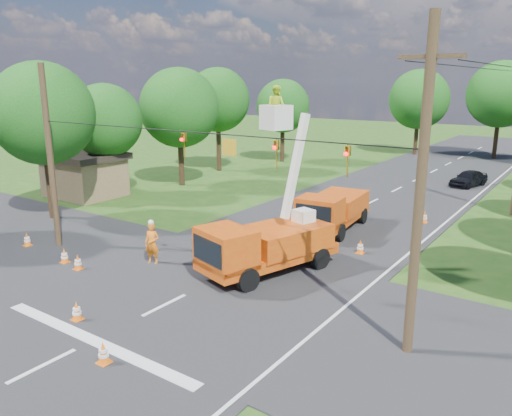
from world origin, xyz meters
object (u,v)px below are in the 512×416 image
Objects in this scene: traffic_cone_0 at (77,311)px; traffic_cone_7 at (425,217)px; ground_worker at (152,243)px; tree_left_b at (43,114)px; tree_far_b at (501,94)px; traffic_cone_5 at (64,256)px; tree_far_a at (419,99)px; traffic_cone_2 at (324,248)px; traffic_cone_4 at (78,262)px; tree_left_e at (218,100)px; traffic_cone_1 at (103,353)px; shed at (84,174)px; pole_left at (50,158)px; pole_right_near at (420,191)px; bucket_truck at (266,236)px; traffic_cone_6 at (27,239)px; distant_car at (469,178)px; traffic_cone_3 at (360,247)px; tree_left_f at (283,106)px; second_truck at (333,210)px; tree_left_c at (105,121)px.

traffic_cone_0 and traffic_cone_7 have the same top height.
tree_left_b is at bearing 152.21° from ground_worker.
tree_left_b is at bearing -112.62° from tree_far_b.
tree_far_b is at bearing 84.60° from traffic_cone_0.
traffic_cone_5 is 0.07× the size of tree_far_a.
traffic_cone_4 is (-8.04, -8.04, 0.00)m from traffic_cone_2.
tree_left_e is 0.99× the size of tree_far_a.
traffic_cone_1 is 19.09m from tree_left_b.
ground_worker is at bearing -26.24° from shed.
traffic_cone_4 is 0.08× the size of pole_left.
pole_right_near is at bearing -7.43° from tree_left_b.
traffic_cone_0 is 6.24m from traffic_cone_5.
bucket_truck is 11.27× the size of traffic_cone_6.
tree_far_a is (-9.18, 15.37, 5.54)m from distant_car.
tree_left_f is (-18.43, 22.37, 5.33)m from traffic_cone_3.
bucket_truck is at bearing -81.15° from tree_far_a.
tree_left_e is (-19.03, 15.49, 6.13)m from traffic_cone_2.
tree_left_e is at bearing 123.08° from traffic_cone_1.
tree_left_b is at bearing 133.46° from traffic_cone_6.
tree_left_e reaches higher than second_truck.
bucket_truck is 8.46m from traffic_cone_4.
tree_left_f is at bearing 97.47° from traffic_cone_6.
tree_left_c is (-9.47, 10.37, 5.08)m from traffic_cone_5.
traffic_cone_4 is 15.53m from shed.
tree_left_e reaches higher than pole_left.
pole_right_near is at bearing -72.57° from tree_far_a.
pole_right_near reaches higher than tree_left_e.
traffic_cone_2 is (3.92, 11.08, 0.00)m from traffic_cone_0.
tree_left_c is at bearing 108.43° from tree_left_b.
bucket_truck is at bearing 27.72° from traffic_cone_5.
tree_left_f is (-13.11, 34.57, 5.33)m from traffic_cone_0.
tree_left_b is 1.11× the size of tree_left_f.
pole_right_near is at bearing -5.02° from bucket_truck.
traffic_cone_0 is at bearing -155.82° from pole_right_near.
tree_left_f is 0.88× the size of tree_far_a.
traffic_cone_6 is 0.07× the size of pole_right_near.
shed is (-22.18, -19.63, 0.97)m from distant_car.
traffic_cone_5 is 0.08× the size of tree_left_f.
bucket_truck is at bearing -46.53° from tree_left_e.
distant_car is 0.40× the size of tree_far_a.
bucket_truck is 11.27× the size of traffic_cone_3.
traffic_cone_6 is at bearing 158.29° from traffic_cone_0.
tree_left_f is (-19.34, 15.08, 5.33)m from traffic_cone_7.
distant_car is 0.48× the size of tree_left_c.
tree_far_b reaches higher than traffic_cone_6.
distant_car is 0.70× the size of shed.
shed reaches higher than distant_car.
traffic_cone_1 is at bearing -39.76° from tree_left_c.
ground_worker is 0.21× the size of tree_left_b.
tree_left_f is (-16.03, 27.02, 4.01)m from bucket_truck.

